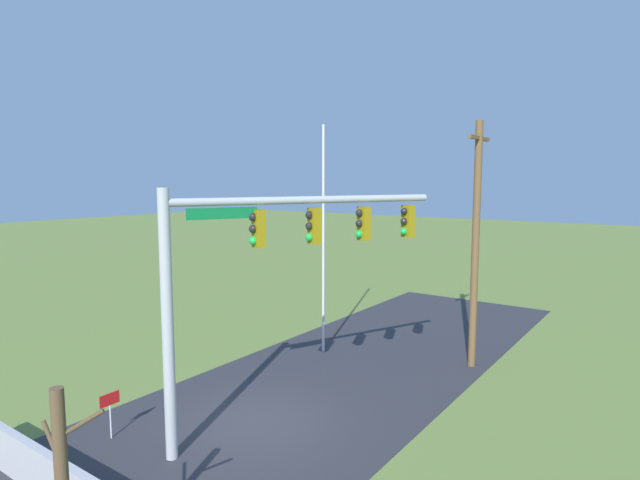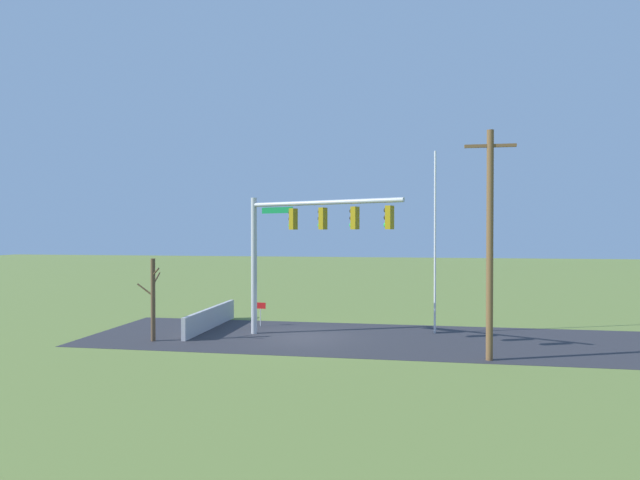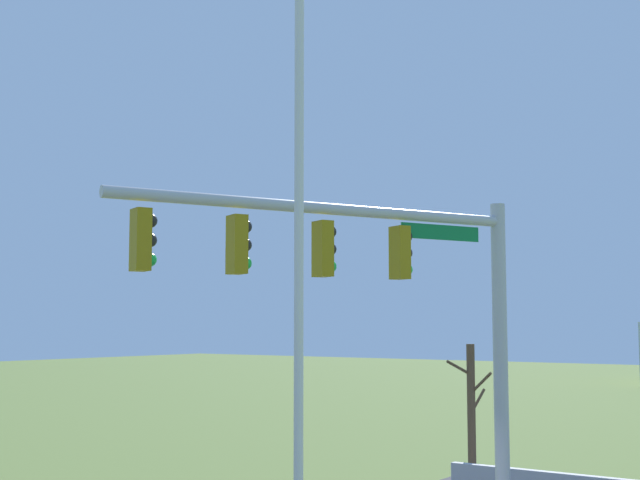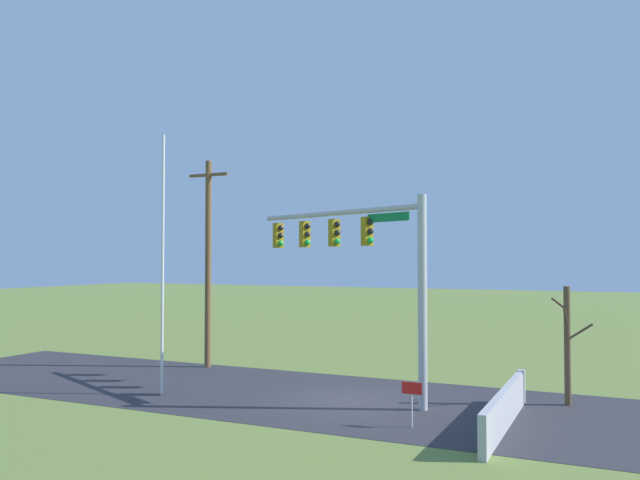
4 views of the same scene
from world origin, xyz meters
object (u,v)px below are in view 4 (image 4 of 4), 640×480
object	(u,v)px
signal_mast	(361,252)
bare_tree	(567,344)
flagpole	(163,264)
utility_pole	(208,260)
open_sign	(412,394)

from	to	relation	value
signal_mast	bare_tree	bearing A→B (deg)	12.80
signal_mast	bare_tree	distance (m)	7.10
signal_mast	flagpole	size ratio (longest dim) A/B	0.84
signal_mast	utility_pole	bearing A→B (deg)	161.60
flagpole	open_sign	distance (m)	9.52
flagpole	open_sign	size ratio (longest dim) A/B	7.19
utility_pole	open_sign	world-z (taller)	utility_pole
signal_mast	flagpole	xyz separation A→B (m)	(-6.15, -2.63, -0.39)
flagpole	open_sign	world-z (taller)	flagpole
bare_tree	open_sign	size ratio (longest dim) A/B	3.03
utility_pole	bare_tree	distance (m)	14.60
signal_mast	flagpole	bearing A→B (deg)	-156.85
flagpole	bare_tree	xyz separation A→B (m)	(12.48, 4.07, -2.48)
signal_mast	open_sign	size ratio (longest dim) A/B	6.01
signal_mast	utility_pole	distance (m)	8.41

